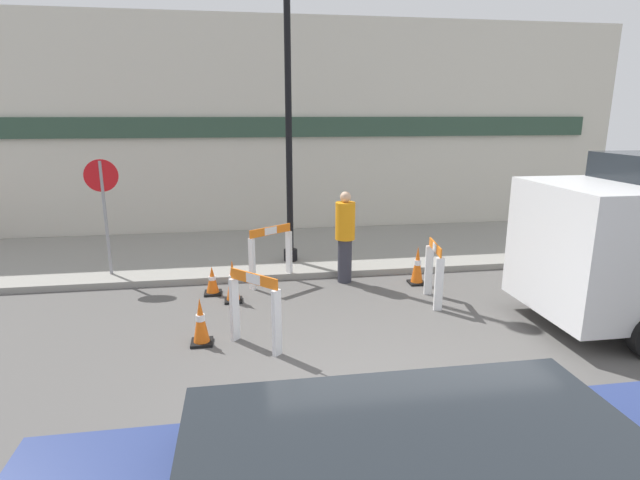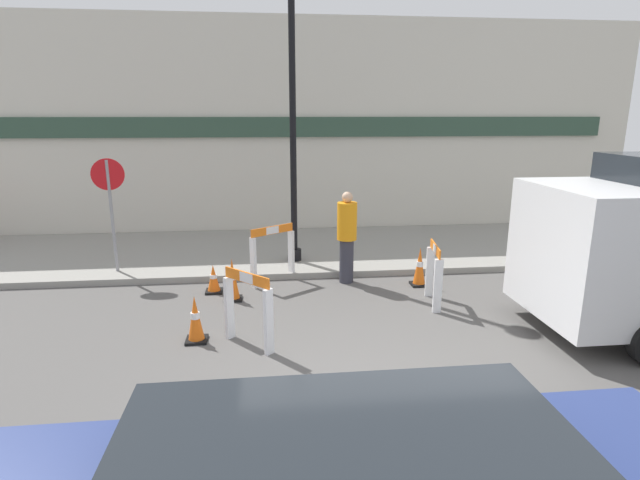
% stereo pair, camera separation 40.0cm
% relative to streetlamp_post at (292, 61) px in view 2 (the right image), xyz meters
% --- Properties ---
extents(ground_plane, '(60.00, 60.00, 0.00)m').
position_rel_streetlamp_post_xyz_m(ground_plane, '(0.42, -5.41, -4.11)').
color(ground_plane, '#565451').
extents(sidewalk_slab, '(18.00, 3.90, 0.12)m').
position_rel_streetlamp_post_xyz_m(sidewalk_slab, '(0.42, 1.03, -4.05)').
color(sidewalk_slab, gray).
rests_on(sidewalk_slab, ground_plane).
extents(storefront_facade, '(18.00, 0.22, 5.50)m').
position_rel_streetlamp_post_xyz_m(storefront_facade, '(0.42, 3.05, -1.36)').
color(storefront_facade, beige).
rests_on(storefront_facade, ground_plane).
extents(streetlamp_post, '(0.44, 0.44, 6.31)m').
position_rel_streetlamp_post_xyz_m(streetlamp_post, '(0.00, 0.00, 0.00)').
color(streetlamp_post, black).
rests_on(streetlamp_post, sidewalk_slab).
extents(stop_sign, '(0.59, 0.12, 2.20)m').
position_rel_streetlamp_post_xyz_m(stop_sign, '(-3.52, -0.36, -2.51)').
color(stop_sign, gray).
rests_on(stop_sign, sidewalk_slab).
extents(barricade_0, '(0.84, 0.64, 1.11)m').
position_rel_streetlamp_post_xyz_m(barricade_0, '(-0.47, -1.06, -3.51)').
color(barricade_0, white).
rests_on(barricade_0, ground_plane).
extents(barricade_1, '(0.69, 0.70, 1.07)m').
position_rel_streetlamp_post_xyz_m(barricade_1, '(-0.86, -3.69, -3.54)').
color(barricade_1, white).
rests_on(barricade_1, ground_plane).
extents(barricade_2, '(0.25, 0.82, 1.04)m').
position_rel_streetlamp_post_xyz_m(barricade_2, '(2.19, -2.44, -3.55)').
color(barricade_2, white).
rests_on(barricade_2, ground_plane).
extents(traffic_cone_0, '(0.30, 0.30, 0.68)m').
position_rel_streetlamp_post_xyz_m(traffic_cone_0, '(-1.60, -3.47, -3.79)').
color(traffic_cone_0, black).
rests_on(traffic_cone_0, ground_plane).
extents(traffic_cone_1, '(0.30, 0.30, 0.74)m').
position_rel_streetlamp_post_xyz_m(traffic_cone_1, '(-1.18, -1.89, -3.76)').
color(traffic_cone_1, black).
rests_on(traffic_cone_1, ground_plane).
extents(traffic_cone_2, '(0.30, 0.30, 0.51)m').
position_rel_streetlamp_post_xyz_m(traffic_cone_2, '(-1.54, -1.47, -3.87)').
color(traffic_cone_2, black).
rests_on(traffic_cone_2, ground_plane).
extents(traffic_cone_3, '(0.30, 0.30, 0.73)m').
position_rel_streetlamp_post_xyz_m(traffic_cone_3, '(2.25, -1.50, -3.76)').
color(traffic_cone_3, black).
rests_on(traffic_cone_3, ground_plane).
extents(person_worker, '(0.50, 0.50, 1.74)m').
position_rel_streetlamp_post_xyz_m(person_worker, '(0.92, -1.16, -3.18)').
color(person_worker, '#33333D').
rests_on(person_worker, ground_plane).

